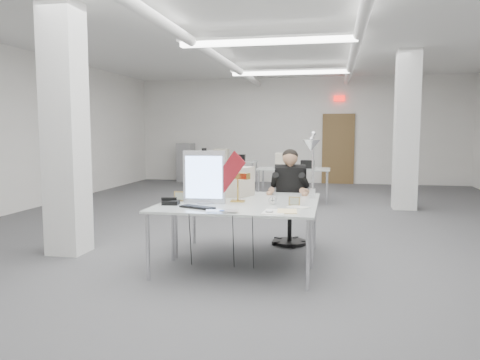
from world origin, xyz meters
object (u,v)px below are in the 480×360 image
object	(u,v)px
desk_main	(233,208)
bankers_lamp	(238,187)
laptop	(222,212)
beige_monitor	(234,181)
architect_lamp	(312,161)
desk_phone	(171,203)
office_chair	(290,210)
monitor	(204,177)
seated_person	(290,181)

from	to	relation	value
desk_main	bankers_lamp	world-z (taller)	bankers_lamp
laptop	beige_monitor	size ratio (longest dim) A/B	0.84
architect_lamp	desk_main	bearing A→B (deg)	-160.19
desk_phone	architect_lamp	xyz separation A→B (m)	(1.56, 0.58, 0.45)
office_chair	laptop	distance (m)	2.01
laptop	office_chair	bearing A→B (deg)	62.74
laptop	architect_lamp	distance (m)	1.42
monitor	desk_phone	xyz separation A→B (m)	(-0.35, -0.17, -0.28)
office_chair	seated_person	world-z (taller)	seated_person
laptop	bankers_lamp	size ratio (longest dim) A/B	0.96
seated_person	architect_lamp	world-z (taller)	architect_lamp
office_chair	monitor	size ratio (longest dim) A/B	1.63
desk_main	seated_person	world-z (taller)	seated_person
laptop	desk_phone	size ratio (longest dim) A/B	1.81
bankers_lamp	monitor	bearing A→B (deg)	-131.00
monitor	desk_phone	distance (m)	0.48
monitor	bankers_lamp	world-z (taller)	monitor
desk_main	bankers_lamp	bearing A→B (deg)	94.14
desk_phone	bankers_lamp	bearing A→B (deg)	19.47
laptop	desk_phone	distance (m)	0.84
seated_person	bankers_lamp	world-z (taller)	seated_person
office_chair	bankers_lamp	size ratio (longest dim) A/B	2.87
desk_main	monitor	xyz separation A→B (m)	(-0.38, 0.22, 0.32)
desk_main	desk_phone	world-z (taller)	desk_phone
architect_lamp	monitor	bearing A→B (deg)	-178.69
architect_lamp	beige_monitor	bearing A→B (deg)	147.38
desk_main	seated_person	size ratio (longest dim) A/B	1.92
office_chair	beige_monitor	size ratio (longest dim) A/B	2.51
office_chair	bankers_lamp	xyz separation A→B (m)	(-0.51, -1.11, 0.43)
bankers_lamp	architect_lamp	bearing A→B (deg)	36.05
desk_main	monitor	distance (m)	0.54
office_chair	beige_monitor	world-z (taller)	beige_monitor
office_chair	architect_lamp	xyz separation A→B (m)	(0.34, -0.88, 0.74)
architect_lamp	laptop	bearing A→B (deg)	-147.19
monitor	laptop	distance (m)	0.77
office_chair	bankers_lamp	bearing A→B (deg)	-120.71
seated_person	laptop	size ratio (longest dim) A/B	2.85
desk_main	seated_person	distance (m)	1.55
desk_main	beige_monitor	distance (m)	0.94
beige_monitor	desk_main	bearing A→B (deg)	-59.52
office_chair	monitor	world-z (taller)	monitor
bankers_lamp	desk_phone	distance (m)	0.80
seated_person	office_chair	bearing A→B (deg)	84.05
desk_main	architect_lamp	xyz separation A→B (m)	(0.82, 0.63, 0.49)
office_chair	laptop	size ratio (longest dim) A/B	3.00
laptop	seated_person	bearing A→B (deg)	62.35
bankers_lamp	architect_lamp	world-z (taller)	architect_lamp
laptop	desk_phone	bearing A→B (deg)	134.93
desk_main	architect_lamp	world-z (taller)	architect_lamp
monitor	desk_phone	bearing A→B (deg)	-158.07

